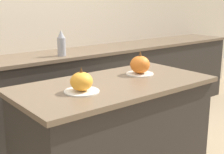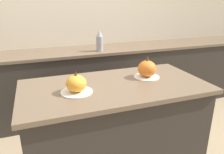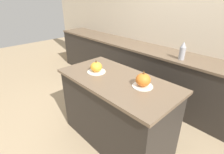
{
  "view_description": "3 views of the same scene",
  "coord_description": "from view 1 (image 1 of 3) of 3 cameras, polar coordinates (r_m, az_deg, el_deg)",
  "views": [
    {
      "loc": [
        -1.38,
        -1.7,
        1.5
      ],
      "look_at": [
        -0.06,
        -0.05,
        0.97
      ],
      "focal_mm": 50.0,
      "sensor_mm": 36.0,
      "label": 1
    },
    {
      "loc": [
        -0.57,
        -1.52,
        1.55
      ],
      "look_at": [
        -0.03,
        -0.01,
        0.99
      ],
      "focal_mm": 35.0,
      "sensor_mm": 36.0,
      "label": 2
    },
    {
      "loc": [
        1.29,
        -1.3,
        1.82
      ],
      "look_at": [
        -0.04,
        -0.04,
        0.94
      ],
      "focal_mm": 28.0,
      "sensor_mm": 36.0,
      "label": 3
    }
  ],
  "objects": [
    {
      "name": "bottle_tall",
      "position": [
        3.28,
        -9.23,
        6.06
      ],
      "size": [
        0.09,
        0.09,
        0.27
      ],
      "color": "#99999E",
      "rests_on": "back_counter"
    },
    {
      "name": "wall_back",
      "position": [
        3.59,
        -16.17,
        9.47
      ],
      "size": [
        8.0,
        0.06,
        2.5
      ],
      "color": "beige",
      "rests_on": "ground_plane"
    },
    {
      "name": "pumpkin_cake_left",
      "position": [
        2.03,
        -5.6,
        -1.05
      ],
      "size": [
        0.23,
        0.23,
        0.17
      ],
      "color": "silver",
      "rests_on": "kitchen_island"
    },
    {
      "name": "kitchen_island",
      "position": [
        2.43,
        0.44,
        -11.42
      ],
      "size": [
        1.48,
        0.75,
        0.91
      ],
      "color": "#2D2823",
      "rests_on": "ground_plane"
    },
    {
      "name": "back_counter",
      "position": [
        3.44,
        -13.13,
        -3.89
      ],
      "size": [
        6.0,
        0.6,
        0.93
      ],
      "color": "#2D2823",
      "rests_on": "ground_plane"
    },
    {
      "name": "pumpkin_cake_right",
      "position": [
        2.51,
        5.13,
        2.12
      ],
      "size": [
        0.22,
        0.22,
        0.19
      ],
      "color": "silver",
      "rests_on": "kitchen_island"
    }
  ]
}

